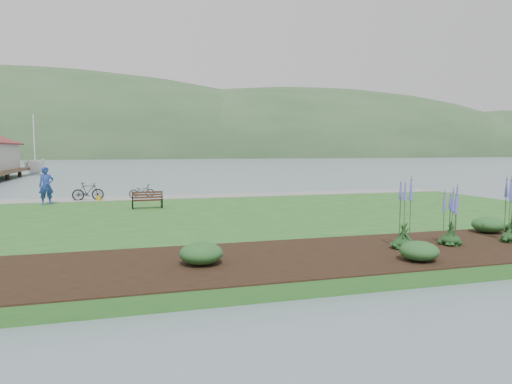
% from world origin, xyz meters
% --- Properties ---
extents(ground, '(600.00, 600.00, 0.00)m').
position_xyz_m(ground, '(0.00, 0.00, 0.00)').
color(ground, slate).
rests_on(ground, ground).
extents(lawn, '(34.00, 20.00, 0.40)m').
position_xyz_m(lawn, '(0.00, -2.00, 0.20)').
color(lawn, '#255D20').
rests_on(lawn, ground).
extents(shoreline_path, '(34.00, 2.20, 0.03)m').
position_xyz_m(shoreline_path, '(0.00, 6.90, 0.42)').
color(shoreline_path, gray).
rests_on(shoreline_path, lawn).
extents(garden_bed, '(24.00, 4.40, 0.04)m').
position_xyz_m(garden_bed, '(3.00, -9.80, 0.42)').
color(garden_bed, black).
rests_on(garden_bed, lawn).
extents(far_hillside, '(580.00, 80.00, 38.00)m').
position_xyz_m(far_hillside, '(20.00, 170.00, 0.00)').
color(far_hillside, '#2C4D2B').
rests_on(far_hillside, ground).
extents(park_bench, '(1.49, 0.64, 0.91)m').
position_xyz_m(park_bench, '(-3.05, 1.85, 0.85)').
color(park_bench, black).
rests_on(park_bench, lawn).
extents(person, '(0.98, 0.79, 2.36)m').
position_xyz_m(person, '(-8.09, 4.86, 1.58)').
color(person, navy).
rests_on(person, lawn).
extents(bicycle_a, '(0.94, 1.64, 0.81)m').
position_xyz_m(bicycle_a, '(-3.15, 7.20, 0.81)').
color(bicycle_a, black).
rests_on(bicycle_a, lawn).
extents(bicycle_b, '(0.60, 1.75, 1.04)m').
position_xyz_m(bicycle_b, '(-6.15, 6.40, 0.92)').
color(bicycle_b, black).
rests_on(bicycle_b, lawn).
extents(sailboat, '(12.79, 12.87, 24.97)m').
position_xyz_m(sailboat, '(-15.51, 44.48, 0.00)').
color(sailboat, silver).
rests_on(sailboat, ground).
extents(pannier, '(0.24, 0.32, 0.31)m').
position_xyz_m(pannier, '(-5.55, 6.03, 0.55)').
color(pannier, gold).
rests_on(pannier, lawn).
extents(echium_0, '(0.62, 0.62, 2.31)m').
position_xyz_m(echium_0, '(3.73, -9.75, 1.33)').
color(echium_0, '#133415').
rests_on(echium_0, garden_bed).
extents(echium_1, '(0.62, 0.62, 1.95)m').
position_xyz_m(echium_1, '(5.39, -9.70, 1.26)').
color(echium_1, '#133415').
rests_on(echium_1, garden_bed).
extents(shrub_0, '(1.10, 1.10, 0.55)m').
position_xyz_m(shrub_0, '(-2.25, -9.96, 0.72)').
color(shrub_0, '#1E4C21').
rests_on(shrub_0, garden_bed).
extents(shrub_1, '(1.00, 1.00, 0.50)m').
position_xyz_m(shrub_1, '(3.25, -11.15, 0.69)').
color(shrub_1, '#1E4C21').
rests_on(shrub_1, garden_bed).
extents(shrub_2, '(1.08, 1.08, 0.54)m').
position_xyz_m(shrub_2, '(8.04, -8.34, 0.71)').
color(shrub_2, '#1E4C21').
rests_on(shrub_2, garden_bed).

